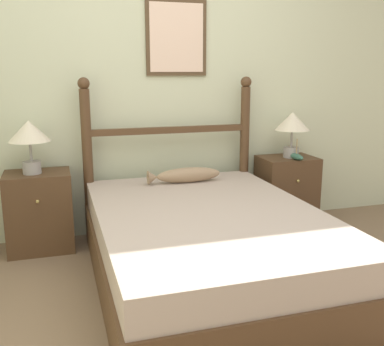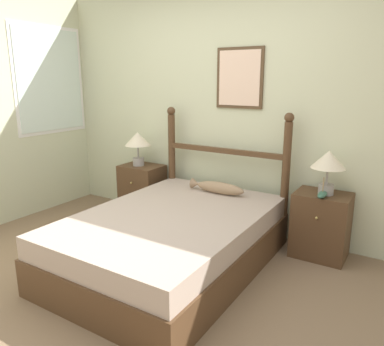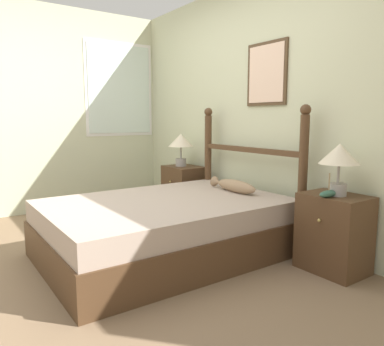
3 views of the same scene
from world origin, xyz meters
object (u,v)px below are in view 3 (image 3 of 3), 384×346
table_lamp_right (339,158)px  fish_pillow (234,186)px  nightstand_right (334,233)px  model_boat (329,193)px  bed (166,228)px  table_lamp_left (181,142)px  nightstand_left (184,191)px

table_lamp_right → fish_pillow: 1.07m
nightstand_right → model_boat: (0.02, -0.12, 0.33)m
table_lamp_right → bed: bearing=-140.7°
table_lamp_left → fish_pillow: bearing=-7.2°
table_lamp_left → table_lamp_right: size_ratio=1.00×
table_lamp_left → nightstand_right: bearing=0.5°
table_lamp_left → model_boat: bearing=-2.6°
bed → table_lamp_left: bearing=141.1°
bed → model_boat: bearing=36.0°
nightstand_right → table_lamp_right: size_ratio=1.53×
nightstand_left → table_lamp_right: table_lamp_right is taller
bed → table_lamp_left: (-1.07, 0.86, 0.65)m
nightstand_left → fish_pillow: size_ratio=1.03×
bed → fish_pillow: bearing=85.4°
table_lamp_right → model_boat: (-0.00, -0.10, -0.26)m
nightstand_left → table_lamp_right: bearing=-0.4°
table_lamp_right → table_lamp_left: bearing=-179.9°
nightstand_right → table_lamp_left: bearing=-179.5°
nightstand_left → model_boat: model_boat is taller
bed → table_lamp_right: size_ratio=5.12×
table_lamp_left → nightstand_left: bearing=34.3°
table_lamp_right → model_boat: 0.28m
table_lamp_right → nightstand_right: bearing=143.9°
bed → fish_pillow: (0.06, 0.72, 0.30)m
bed → nightstand_right: (1.04, 0.88, 0.06)m
nightstand_left → nightstand_right: same height
model_boat → nightstand_right: bearing=97.4°
bed → model_boat: (1.06, 0.77, 0.39)m
nightstand_left → table_lamp_right: size_ratio=1.53×
nightstand_right → model_boat: size_ratio=3.05×
fish_pillow → bed: bearing=-94.6°
table_lamp_left → model_boat: size_ratio=1.99×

